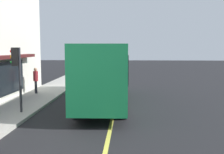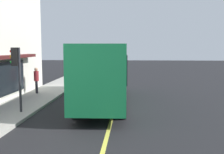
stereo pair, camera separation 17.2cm
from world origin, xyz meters
name	(u,v)px [view 2 (the right image)]	position (x,y,z in m)	size (l,w,h in m)	color
ground	(114,111)	(0.00, 0.00, 0.00)	(120.00, 120.00, 0.00)	black
sidewalk	(17,108)	(0.00, 5.27, 0.07)	(80.00, 2.68, 0.15)	#B2ADA3
lane_centre_stripe	(114,111)	(0.00, 0.00, 0.00)	(36.00, 0.16, 0.01)	#D8D14C
bus	(104,70)	(2.05, 0.70, 1.99)	(11.20, 2.87, 3.50)	#197F47
traffic_light	(16,64)	(-1.11, 4.74, 2.53)	(0.30, 0.52, 3.20)	#2D2D33
pedestrian_waiting	(36,78)	(4.48, 5.71, 1.24)	(0.34, 0.34, 1.81)	black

